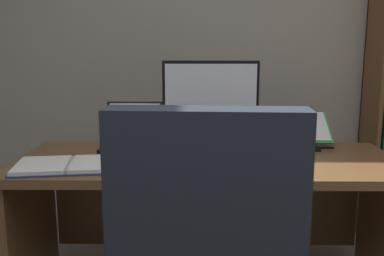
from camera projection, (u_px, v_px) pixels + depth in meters
name	position (u px, v px, depth m)	size (l,w,h in m)	color
wall_back	(232.00, 26.00, 2.89)	(4.82, 0.12, 2.73)	#A89E8E
desk	(207.00, 192.00, 2.20)	(1.79, 0.69, 0.72)	brown
monitor	(211.00, 104.00, 2.25)	(0.49, 0.16, 0.45)	black
laptop	(132.00, 138.00, 2.30)	(0.30, 0.30, 0.22)	black
keyboard	(212.00, 163.00, 1.97)	(0.42, 0.15, 0.02)	black
computer_mouse	(280.00, 161.00, 1.96)	(0.06, 0.10, 0.04)	black
reading_stand_with_book	(301.00, 130.00, 2.34)	(0.31, 0.27, 0.16)	black
open_binder	(70.00, 165.00, 1.93)	(0.50, 0.33, 0.02)	navy
notepad	(150.00, 157.00, 2.08)	(0.15, 0.21, 0.01)	white
pen	(155.00, 155.00, 2.08)	(0.01, 0.01, 0.14)	maroon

